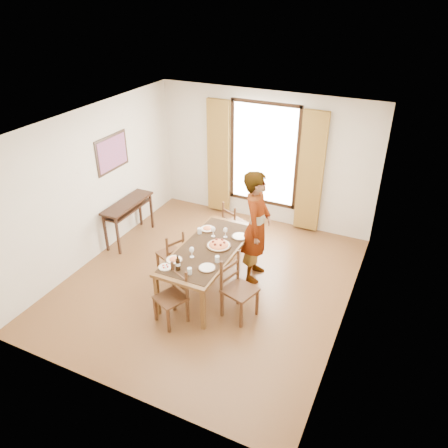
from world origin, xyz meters
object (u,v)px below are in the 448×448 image
at_px(console_table, 128,208).
at_px(pasta_platter, 219,244).
at_px(man, 257,227).
at_px(dining_table, 208,251).

height_order(console_table, pasta_platter, pasta_platter).
bearing_deg(pasta_platter, man, 47.64).
bearing_deg(man, dining_table, 127.73).
relative_size(console_table, man, 0.62).
distance_m(dining_table, pasta_platter, 0.20).
xyz_separation_m(dining_table, pasta_platter, (0.13, 0.11, 0.11)).
relative_size(man, pasta_platter, 4.84).
distance_m(man, pasta_platter, 0.68).
bearing_deg(console_table, pasta_platter, -15.09).
xyz_separation_m(console_table, man, (2.66, -0.11, 0.28)).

